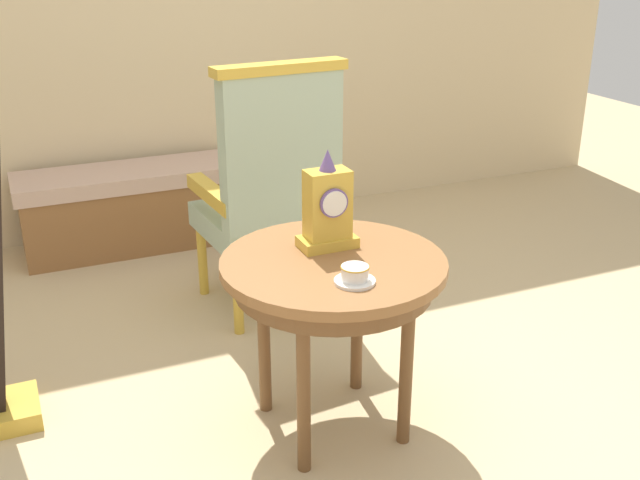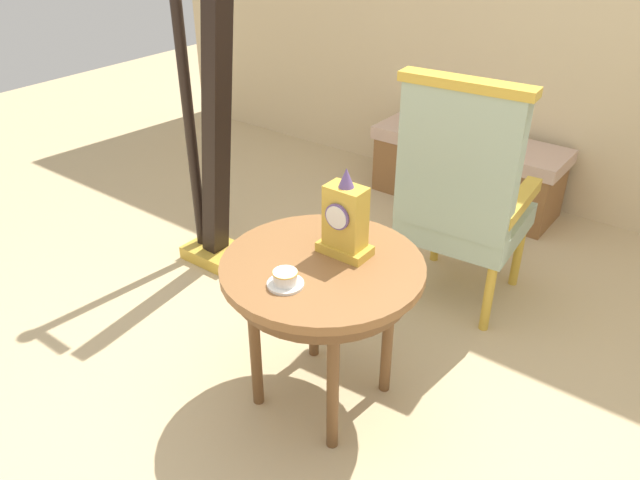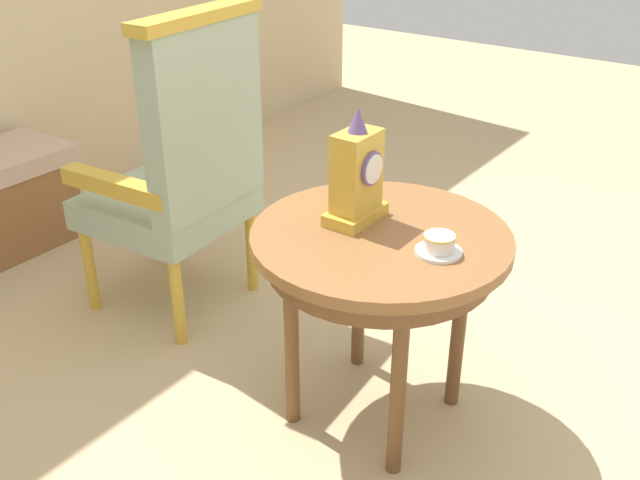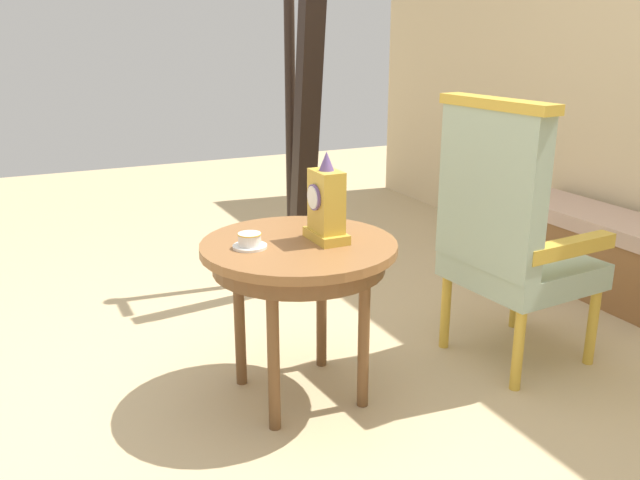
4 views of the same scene
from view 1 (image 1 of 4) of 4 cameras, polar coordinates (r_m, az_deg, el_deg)
name	(u,v)px [view 1 (image 1 of 4)]	position (r m, az deg, el deg)	size (l,w,h in m)	color
ground_plane	(337,425)	(2.75, 1.29, -13.72)	(10.00, 10.00, 0.00)	tan
side_table	(333,280)	(2.47, 1.00, -3.04)	(0.74, 0.74, 0.64)	brown
teacup_left	(355,275)	(2.26, 2.64, -2.65)	(0.13, 0.13, 0.06)	white
mantel_clock	(328,209)	(2.48, 0.58, 2.36)	(0.19, 0.11, 0.34)	gold
armchair	(271,188)	(3.27, -3.71, 3.95)	(0.58, 0.57, 1.14)	#9EB299
window_bench	(132,207)	(4.25, -13.97, 2.39)	(1.19, 0.40, 0.44)	#CCA893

